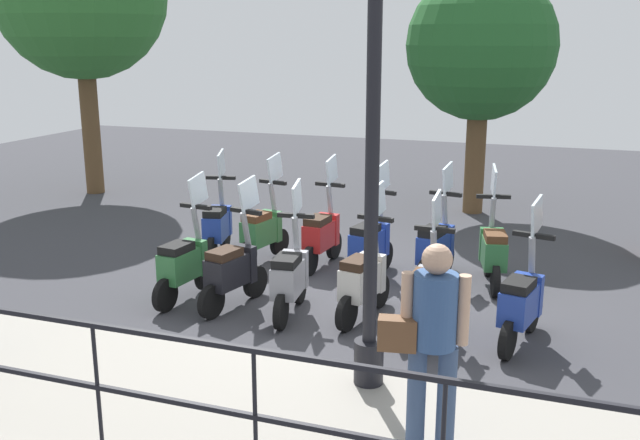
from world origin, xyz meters
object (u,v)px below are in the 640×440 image
Objects in this scene: scooter_near_5 at (185,263)px; scooter_far_4 at (263,230)px; lamp_post_near at (373,149)px; scooter_far_5 at (218,225)px; scooter_far_0 at (493,250)px; scooter_near_0 at (522,302)px; scooter_near_2 at (364,279)px; scooter_far_2 at (370,243)px; scooter_near_1 at (426,294)px; tree_distant at (481,47)px; scooter_near_3 at (290,276)px; scooter_near_4 at (233,269)px; scooter_far_1 at (436,246)px; pedestrian_with_bag at (431,332)px; scooter_far_3 at (322,234)px.

scooter_near_5 is 1.73m from scooter_far_4.
lamp_post_near reaches higher than scooter_far_5.
scooter_near_5 is at bearing 104.53° from scooter_far_0.
scooter_near_0 is 1.75m from scooter_near_2.
scooter_near_1 is at bearing -135.01° from scooter_far_2.
scooter_near_5 is 1.00× the size of scooter_far_2.
scooter_near_5 is at bearing 155.28° from tree_distant.
scooter_near_2 is at bearing 97.59° from scooter_near_0.
scooter_near_3 is 0.73m from scooter_near_4.
lamp_post_near is 3.06× the size of scooter_near_3.
tree_distant is at bearing -19.81° from scooter_far_4.
scooter_far_0 is 1.00× the size of scooter_far_1.
scooter_far_5 is (-4.05, 3.14, -2.50)m from tree_distant.
scooter_far_4 is at bearing 27.18° from pedestrian_with_bag.
scooter_near_2 and scooter_far_3 have the same top height.
scooter_near_4 is (-0.04, 3.30, 0.00)m from scooter_near_0.
scooter_near_4 is at bearing 82.74° from scooter_near_3.
scooter_near_3 is 1.68m from scooter_far_2.
scooter_near_2 is 1.45m from scooter_far_2.
pedestrian_with_bag is 1.03× the size of scooter_far_4.
scooter_far_4 is at bearing -107.25° from scooter_far_5.
scooter_far_1 is at bearing -87.03° from scooter_far_3.
lamp_post_near reaches higher than scooter_far_2.
lamp_post_near reaches higher than scooter_far_0.
scooter_near_5 and scooter_far_5 have the same top height.
scooter_far_1 is at bearing -0.53° from pedestrian_with_bag.
lamp_post_near is at bearing 28.95° from pedestrian_with_bag.
scooter_far_4 is (-4.10, 2.40, -2.50)m from tree_distant.
scooter_far_2 is at bearing 112.41° from scooter_far_1.
tree_distant is at bearing 5.10° from scooter_near_1.
pedestrian_with_bag is at bearing -146.20° from scooter_near_3.
scooter_near_1 and scooter_far_0 have the same top height.
scooter_far_3 is at bearing 158.86° from tree_distant.
scooter_far_4 is (0.13, 1.62, 0.00)m from scooter_far_2.
scooter_near_5 is 3.91m from scooter_far_0.
scooter_far_3 is (1.65, 1.08, 0.00)m from scooter_near_2.
scooter_far_5 is (1.85, 3.45, 0.00)m from scooter_near_1.
scooter_near_5 and scooter_far_4 have the same top height.
scooter_far_0 is (1.88, -0.49, 0.00)m from scooter_near_1.
lamp_post_near is 3.06× the size of scooter_near_0.
scooter_near_3 is at bearing 174.41° from scooter_far_2.
scooter_near_2 is at bearing -155.47° from scooter_far_2.
tree_distant is 2.81× the size of scooter_near_2.
scooter_far_1 is (-4.05, -0.07, -2.50)m from tree_distant.
lamp_post_near is at bearing -179.22° from tree_distant.
scooter_far_0 is at bearing -56.25° from scooter_near_5.
tree_distant reaches higher than scooter_far_2.
tree_distant is 6.47m from scooter_near_3.
scooter_near_1 is 1.00× the size of scooter_far_4.
scooter_near_2 is at bearing -117.90° from scooter_far_4.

